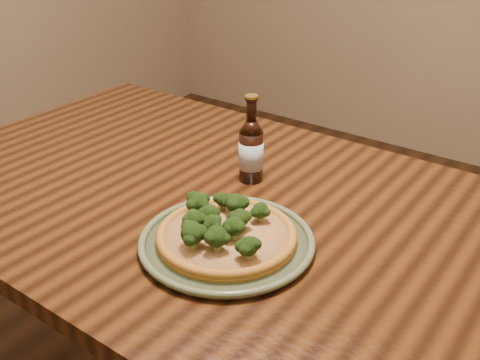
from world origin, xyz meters
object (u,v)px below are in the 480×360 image
Objects in this scene: table at (233,239)px; pizza at (225,233)px; beer_bottle at (251,150)px; plate at (227,241)px.

table is 6.04× the size of pizza.
table is at bearing 121.85° from pizza.
beer_bottle is (-0.03, 0.11, 0.17)m from table.
plate reaches higher than table.
pizza is 1.29× the size of beer_bottle.
table is 0.21m from beer_bottle.
beer_bottle reaches higher than table.
pizza is (0.09, -0.14, 0.12)m from table.
table is at bearing -67.08° from beer_bottle.
beer_bottle reaches higher than plate.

